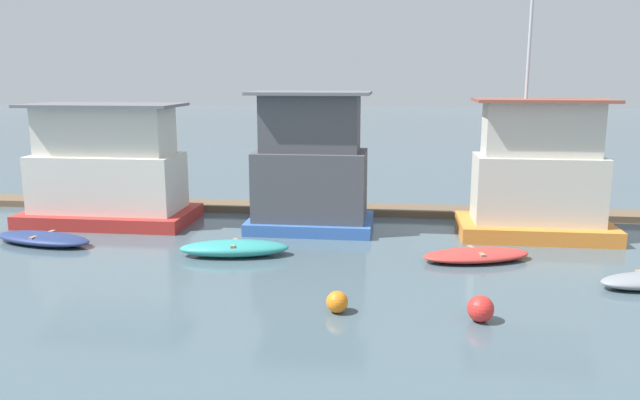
{
  "coord_description": "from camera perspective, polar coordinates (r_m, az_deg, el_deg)",
  "views": [
    {
      "loc": [
        2.89,
        -24.68,
        6.22
      ],
      "look_at": [
        0.0,
        -1.0,
        1.4
      ],
      "focal_mm": 35.0,
      "sensor_mm": 36.0,
      "label": 1
    }
  ],
  "objects": [
    {
      "name": "ground_plane",
      "position": [
        25.62,
        0.27,
        -2.63
      ],
      "size": [
        200.0,
        200.0,
        0.0
      ],
      "primitive_type": "plane",
      "color": "#475B66"
    },
    {
      "name": "dock_walkway",
      "position": [
        28.7,
        1.02,
        -0.79
      ],
      "size": [
        33.8,
        1.6,
        0.3
      ],
      "primitive_type": "cube",
      "color": "brown",
      "rests_on": "ground_plane"
    },
    {
      "name": "houseboat_red",
      "position": [
        27.77,
        -18.84,
        2.47
      ],
      "size": [
        7.02,
        3.72,
        5.03
      ],
      "color": "red",
      "rests_on": "ground_plane"
    },
    {
      "name": "houseboat_blue",
      "position": [
        25.12,
        -0.86,
        2.87
      ],
      "size": [
        5.0,
        3.31,
        5.56
      ],
      "color": "#3866B7",
      "rests_on": "ground_plane"
    },
    {
      "name": "houseboat_orange",
      "position": [
        25.44,
        19.28,
        1.81
      ],
      "size": [
        5.81,
        3.26,
        9.2
      ],
      "color": "orange",
      "rests_on": "ground_plane"
    },
    {
      "name": "dinghy_navy",
      "position": [
        25.47,
        -24.0,
        -3.23
      ],
      "size": [
        4.28,
        2.27,
        0.42
      ],
      "color": "navy",
      "rests_on": "ground_plane"
    },
    {
      "name": "dinghy_teal",
      "position": [
        21.98,
        -7.84,
        -4.39
      ],
      "size": [
        3.95,
        1.93,
        0.54
      ],
      "color": "teal",
      "rests_on": "ground_plane"
    },
    {
      "name": "dinghy_red",
      "position": [
        21.89,
        14.08,
        -4.9
      ],
      "size": [
        4.01,
        2.48,
        0.4
      ],
      "color": "red",
      "rests_on": "ground_plane"
    },
    {
      "name": "mooring_post_far_right",
      "position": [
        30.89,
        -20.77,
        0.82
      ],
      "size": [
        0.31,
        0.31,
        1.87
      ],
      "primitive_type": "cylinder",
      "color": "brown",
      "rests_on": "ground_plane"
    },
    {
      "name": "buoy_orange",
      "position": [
        16.75,
        1.58,
        -9.3
      ],
      "size": [
        0.59,
        0.59,
        0.59
      ],
      "primitive_type": "sphere",
      "color": "orange",
      "rests_on": "ground_plane"
    },
    {
      "name": "buoy_red",
      "position": [
        16.67,
        14.46,
        -9.59
      ],
      "size": [
        0.69,
        0.69,
        0.69
      ],
      "primitive_type": "sphere",
      "color": "red",
      "rests_on": "ground_plane"
    }
  ]
}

